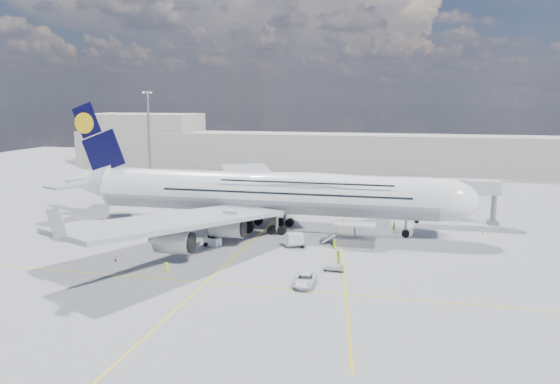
% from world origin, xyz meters
% --- Properties ---
extents(ground, '(300.00, 300.00, 0.00)m').
position_xyz_m(ground, '(0.00, 0.00, 0.00)').
color(ground, gray).
rests_on(ground, ground).
extents(taxi_line_main, '(0.25, 220.00, 0.01)m').
position_xyz_m(taxi_line_main, '(0.00, 0.00, 0.01)').
color(taxi_line_main, yellow).
rests_on(taxi_line_main, ground).
extents(taxi_line_cross, '(120.00, 0.25, 0.01)m').
position_xyz_m(taxi_line_cross, '(0.00, -20.00, 0.01)').
color(taxi_line_cross, yellow).
rests_on(taxi_line_cross, ground).
extents(taxi_line_diag, '(14.16, 99.06, 0.01)m').
position_xyz_m(taxi_line_diag, '(14.00, 10.00, 0.01)').
color(taxi_line_diag, yellow).
rests_on(taxi_line_diag, ground).
extents(airliner, '(77.26, 79.15, 23.71)m').
position_xyz_m(airliner, '(0.26, 10.00, 6.87)').
color(airliner, white).
rests_on(airliner, ground).
extents(jet_bridge, '(18.80, 12.10, 8.50)m').
position_xyz_m(jet_bridge, '(29.81, 20.94, 6.85)').
color(jet_bridge, '#B7B7BC').
rests_on(jet_bridge, ground).
extents(cargo_loader, '(8.53, 3.20, 3.67)m').
position_xyz_m(cargo_loader, '(16.82, 2.89, 1.25)').
color(cargo_loader, silver).
rests_on(cargo_loader, ground).
extents(light_mast, '(3.00, 0.70, 25.50)m').
position_xyz_m(light_mast, '(-40.00, 45.00, 13.21)').
color(light_mast, gray).
rests_on(light_mast, ground).
extents(terminal, '(180.00, 16.00, 12.00)m').
position_xyz_m(terminal, '(0.00, 95.00, 6.00)').
color(terminal, '#B2AD9E').
rests_on(terminal, ground).
extents(hangar, '(40.00, 22.00, 18.00)m').
position_xyz_m(hangar, '(-70.00, 100.00, 9.00)').
color(hangar, '#B2AD9E').
rests_on(hangar, ground).
extents(tree_line, '(160.00, 6.00, 8.00)m').
position_xyz_m(tree_line, '(40.00, 140.00, 4.00)').
color(tree_line, '#193814').
rests_on(tree_line, ground).
extents(dolly_row_a, '(3.39, 2.57, 1.91)m').
position_xyz_m(dolly_row_a, '(-12.81, 1.29, 1.03)').
color(dolly_row_a, gray).
rests_on(dolly_row_a, ground).
extents(dolly_row_b, '(3.25, 2.37, 0.43)m').
position_xyz_m(dolly_row_b, '(-11.54, -6.19, 0.33)').
color(dolly_row_b, gray).
rests_on(dolly_row_b, ground).
extents(dolly_row_c, '(2.96, 1.74, 0.42)m').
position_xyz_m(dolly_row_c, '(-9.35, -2.56, 0.32)').
color(dolly_row_c, gray).
rests_on(dolly_row_c, ground).
extents(dolly_back, '(2.77, 1.59, 0.40)m').
position_xyz_m(dolly_back, '(-29.38, 1.63, 0.31)').
color(dolly_back, gray).
rests_on(dolly_back, ground).
extents(dolly_nose_far, '(2.84, 1.55, 0.41)m').
position_xyz_m(dolly_nose_far, '(15.55, -11.29, 0.32)').
color(dolly_nose_far, gray).
rests_on(dolly_nose_far, ground).
extents(dolly_nose_near, '(3.83, 3.06, 2.14)m').
position_xyz_m(dolly_nose_near, '(7.73, -0.35, 1.15)').
color(dolly_nose_near, gray).
rests_on(dolly_nose_near, ground).
extents(baggage_tug, '(3.12, 2.29, 1.77)m').
position_xyz_m(baggage_tug, '(-5.34, -2.96, 0.78)').
color(baggage_tug, white).
rests_on(baggage_tug, ground).
extents(catering_truck_inner, '(6.22, 3.51, 3.49)m').
position_xyz_m(catering_truck_inner, '(-13.51, 33.02, 1.65)').
color(catering_truck_inner, gray).
rests_on(catering_truck_inner, ground).
extents(catering_truck_outer, '(7.42, 5.58, 4.08)m').
position_xyz_m(catering_truck_outer, '(-11.05, 35.93, 1.90)').
color(catering_truck_outer, gray).
rests_on(catering_truck_outer, ground).
extents(service_van, '(2.47, 5.26, 1.45)m').
position_xyz_m(service_van, '(12.69, -18.12, 0.73)').
color(service_van, white).
rests_on(service_van, ground).
extents(crew_nose, '(0.80, 0.83, 1.92)m').
position_xyz_m(crew_nose, '(22.94, 13.70, 0.96)').
color(crew_nose, '#A1E618').
rests_on(crew_nose, ground).
extents(crew_loader, '(1.14, 1.22, 2.01)m').
position_xyz_m(crew_loader, '(15.66, -8.04, 1.00)').
color(crew_loader, '#B2FF1A').
rests_on(crew_loader, ground).
extents(crew_wing, '(0.45, 1.07, 1.82)m').
position_xyz_m(crew_wing, '(-12.65, -3.38, 0.91)').
color(crew_wing, '#B0DC17').
rests_on(crew_wing, ground).
extents(crew_van, '(0.94, 0.91, 1.63)m').
position_xyz_m(crew_van, '(14.07, -0.23, 0.81)').
color(crew_van, '#97E117').
rests_on(crew_van, ground).
extents(crew_tug, '(1.13, 0.78, 1.59)m').
position_xyz_m(crew_tug, '(-6.61, -17.65, 0.80)').
color(crew_tug, '#E5FF1A').
rests_on(crew_tug, ground).
extents(cone_nose, '(0.40, 0.40, 0.51)m').
position_xyz_m(cone_nose, '(38.14, 14.79, 0.25)').
color(cone_nose, '#FE610D').
rests_on(cone_nose, ground).
extents(cone_wing_left_inner, '(0.50, 0.50, 0.64)m').
position_xyz_m(cone_wing_left_inner, '(-3.48, 20.53, 0.31)').
color(cone_wing_left_inner, '#FE610D').
rests_on(cone_wing_left_inner, ground).
extents(cone_wing_left_outer, '(0.47, 0.47, 0.60)m').
position_xyz_m(cone_wing_left_outer, '(-17.69, 29.45, 0.29)').
color(cone_wing_left_outer, '#FE610D').
rests_on(cone_wing_left_outer, ground).
extents(cone_wing_right_inner, '(0.47, 0.47, 0.60)m').
position_xyz_m(cone_wing_right_inner, '(-12.15, 2.60, 0.29)').
color(cone_wing_right_inner, '#FE610D').
rests_on(cone_wing_right_inner, ground).
extents(cone_wing_right_outer, '(0.40, 0.40, 0.51)m').
position_xyz_m(cone_wing_right_outer, '(-16.28, -14.21, 0.24)').
color(cone_wing_right_outer, '#FE610D').
rests_on(cone_wing_right_outer, ground).
extents(cone_tail, '(0.44, 0.44, 0.56)m').
position_xyz_m(cone_tail, '(-32.93, 9.65, 0.27)').
color(cone_tail, '#FE610D').
rests_on(cone_tail, ground).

